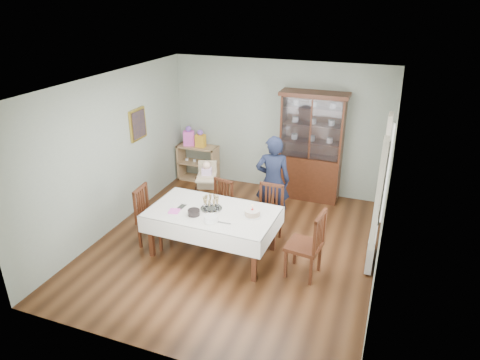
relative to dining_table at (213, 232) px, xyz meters
The scene contains 25 objects.
floor 0.56m from the dining_table, 52.44° to the left, with size 5.00×5.00×0.00m, color #593319.
room_shell 1.59m from the dining_table, 73.90° to the left, with size 5.00×5.00×5.00m.
dining_table is the anchor object (origin of this frame).
china_cabinet 2.86m from the dining_table, 68.88° to the left, with size 1.30×0.48×2.18m.
sideboard 3.00m from the dining_table, 120.06° to the left, with size 0.90×0.38×0.80m.
picture_frame 2.60m from the dining_table, 150.45° to the left, with size 0.04×0.48×0.58m, color gold.
window 2.80m from the dining_table, 14.10° to the left, with size 0.04×1.02×1.22m, color white.
curtain_left 2.63m from the dining_table, ahead, with size 0.07×0.30×1.55m, color silver.
curtain_right 2.91m from the dining_table, 27.26° to the left, with size 0.07×0.30×1.55m, color silver.
radiator 2.49m from the dining_table, 14.44° to the left, with size 0.10×0.80×0.55m, color white.
chair_far_left 0.72m from the dining_table, 106.68° to the left, with size 0.50×0.50×0.92m.
chair_far_right 0.98m from the dining_table, 43.79° to the left, with size 0.45×0.45×0.98m.
chair_end_left 1.05m from the dining_table, behind, with size 0.49×0.49×1.01m.
chair_end_right 1.50m from the dining_table, ahead, with size 0.53×0.53×1.06m.
woman 1.48m from the dining_table, 64.68° to the left, with size 0.61×0.40×1.67m, color black.
high_chair 1.42m from the dining_table, 117.95° to the left, with size 0.57×0.57×1.04m.
champagne_tray 0.45m from the dining_table, 127.44° to the left, with size 0.35×0.35×0.21m.
birthday_cake 0.77m from the dining_table, ahead, with size 0.27×0.27×0.19m.
plate_stack_dark 0.52m from the dining_table, 135.21° to the right, with size 0.19×0.19×0.09m, color black.
plate_stack_white 0.53m from the dining_table, 69.35° to the right, with size 0.21×0.21×0.09m, color white.
napkin_stack 0.71m from the dining_table, 157.64° to the right, with size 0.16×0.16×0.02m, color #FF5DD4.
cutlery 0.67m from the dining_table, behind, with size 0.12×0.17×0.01m, color silver, non-canonical shape.
cake_knife 0.55m from the dining_table, 46.18° to the right, with size 0.30×0.03×0.01m, color silver.
gift_bag_pink 3.15m from the dining_table, 123.29° to the left, with size 0.27×0.23×0.44m.
gift_bag_orange 3.00m from the dining_table, 118.78° to the left, with size 0.21×0.15×0.38m.
Camera 1 is at (2.22, -5.69, 3.90)m, focal length 32.00 mm.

